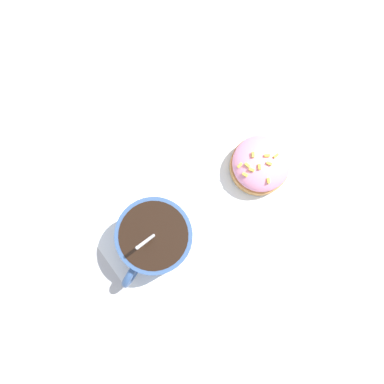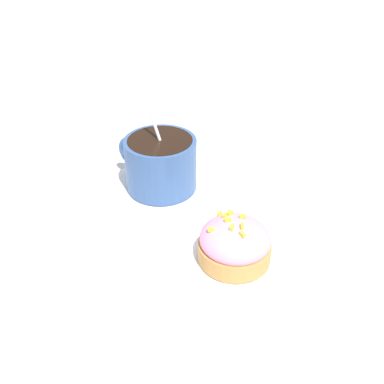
{
  "view_description": "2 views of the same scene",
  "coord_description": "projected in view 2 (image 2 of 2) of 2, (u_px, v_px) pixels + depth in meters",
  "views": [
    {
      "loc": [
        -0.06,
        -0.05,
        0.61
      ],
      "look_at": [
        -0.01,
        0.01,
        0.04
      ],
      "focal_mm": 42.0,
      "sensor_mm": 36.0,
      "label": 1
    },
    {
      "loc": [
        0.37,
        -0.25,
        0.34
      ],
      "look_at": [
        -0.01,
        -0.01,
        0.04
      ],
      "focal_mm": 42.0,
      "sensor_mm": 36.0,
      "label": 2
    }
  ],
  "objects": [
    {
      "name": "ground_plane",
      "position": [
        202.0,
        217.0,
        0.56
      ],
      "size": [
        3.0,
        3.0,
        0.0
      ],
      "primitive_type": "plane",
      "color": "#B2B2B7"
    },
    {
      "name": "paper_napkin",
      "position": [
        202.0,
        216.0,
        0.56
      ],
      "size": [
        0.32,
        0.29,
        0.0
      ],
      "color": "white",
      "rests_on": "ground_plane"
    },
    {
      "name": "frosted_pastry",
      "position": [
        235.0,
        243.0,
        0.48
      ],
      "size": [
        0.08,
        0.08,
        0.05
      ],
      "color": "#C18442",
      "rests_on": "paper_napkin"
    },
    {
      "name": "coffee_cup",
      "position": [
        160.0,
        161.0,
        0.59
      ],
      "size": [
        0.12,
        0.09,
        0.11
      ],
      "color": "#335184",
      "rests_on": "paper_napkin"
    }
  ]
}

